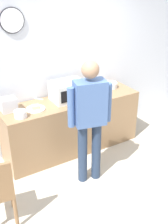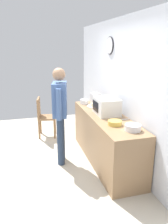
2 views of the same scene
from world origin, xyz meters
TOP-DOWN VIEW (x-y plane):
  - ground_plane at (0.00, 0.00)m, footprint 6.00×6.00m
  - back_wall at (-0.00, 1.60)m, footprint 5.40×0.13m
  - kitchen_counter at (0.01, 1.22)m, footprint 2.24×0.62m
  - microwave at (-0.04, 1.25)m, footprint 0.50×0.39m
  - sandwich_plate at (-0.61, 1.18)m, footprint 0.28×0.28m
  - salad_bowl at (0.54, 1.16)m, footprint 0.22×0.22m
  - cereal_bowl at (0.83, 1.32)m, footprint 0.24×0.24m
  - mixing_bowl at (-0.88, 1.06)m, footprint 0.17×0.17m
  - toaster at (-0.95, 1.33)m, footprint 0.22×0.18m
  - fork_utensil at (-0.43, 1.51)m, footprint 0.13×0.13m
  - spoon_utensil at (0.33, 1.43)m, footprint 0.03×0.17m
  - person_standing at (-0.16, 0.41)m, footprint 0.58×0.32m

SIDE VIEW (x-z plane):
  - ground_plane at x=0.00m, z-range 0.00..0.00m
  - kitchen_counter at x=0.01m, z-range 0.00..0.90m
  - fork_utensil at x=-0.43m, z-range 0.90..0.91m
  - spoon_utensil at x=0.33m, z-range 0.90..0.91m
  - sandwich_plate at x=-0.61m, z-range 0.89..0.95m
  - salad_bowl at x=0.54m, z-range 0.90..0.98m
  - cereal_bowl at x=0.83m, z-range 0.90..1.00m
  - mixing_bowl at x=-0.88m, z-range 0.90..1.00m
  - toaster at x=-0.95m, z-range 0.90..1.10m
  - person_standing at x=-0.16m, z-range 0.15..1.91m
  - microwave at x=-0.04m, z-range 0.90..1.20m
  - back_wall at x=0.00m, z-range 0.00..2.60m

